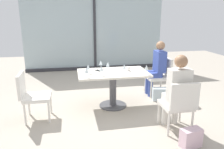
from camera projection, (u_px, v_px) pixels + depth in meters
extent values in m
plane|color=#A89E8E|center=(113.00, 106.00, 4.59)|extent=(12.00, 12.00, 0.00)
cube|color=#A4B7BC|center=(95.00, 29.00, 7.26)|extent=(4.59, 0.03, 2.70)
cube|color=#2D2D33|center=(95.00, 29.00, 7.23)|extent=(0.08, 0.06, 2.70)
cube|color=#2D2D33|center=(96.00, 68.00, 7.58)|extent=(4.59, 0.10, 0.10)
cube|color=silver|center=(113.00, 73.00, 4.40)|extent=(1.39, 0.82, 0.04)
cylinder|color=#4C4C51|center=(113.00, 90.00, 4.50)|extent=(0.14, 0.14, 0.69)
cylinder|color=#4C4C51|center=(113.00, 105.00, 4.59)|extent=(0.56, 0.56, 0.02)
cube|color=silver|center=(157.00, 77.00, 5.13)|extent=(0.46, 0.46, 0.06)
cube|color=silver|center=(167.00, 67.00, 5.11)|extent=(0.05, 0.46, 0.42)
cylinder|color=silver|center=(145.00, 84.00, 5.34)|extent=(0.04, 0.04, 0.39)
cylinder|color=silver|center=(151.00, 90.00, 4.96)|extent=(0.04, 0.04, 0.39)
cylinder|color=silver|center=(161.00, 83.00, 5.41)|extent=(0.04, 0.04, 0.39)
cylinder|color=silver|center=(168.00, 89.00, 5.04)|extent=(0.04, 0.04, 0.39)
cube|color=silver|center=(176.00, 105.00, 3.58)|extent=(0.46, 0.46, 0.06)
cube|color=silver|center=(185.00, 97.00, 3.28)|extent=(0.46, 0.05, 0.42)
cylinder|color=silver|center=(180.00, 112.00, 3.87)|extent=(0.04, 0.04, 0.39)
cylinder|color=silver|center=(159.00, 113.00, 3.79)|extent=(0.04, 0.04, 0.39)
cylinder|color=silver|center=(192.00, 122.00, 3.49)|extent=(0.04, 0.04, 0.39)
cylinder|color=silver|center=(169.00, 125.00, 3.42)|extent=(0.04, 0.04, 0.39)
cube|color=silver|center=(37.00, 97.00, 3.92)|extent=(0.46, 0.46, 0.06)
cube|color=silver|center=(21.00, 85.00, 3.81)|extent=(0.05, 0.46, 0.42)
cylinder|color=silver|center=(49.00, 113.00, 3.83)|extent=(0.04, 0.04, 0.39)
cylinder|color=silver|center=(51.00, 104.00, 4.21)|extent=(0.04, 0.04, 0.39)
cylinder|color=silver|center=(25.00, 114.00, 3.76)|extent=(0.04, 0.04, 0.39)
cylinder|color=silver|center=(29.00, 105.00, 4.14)|extent=(0.04, 0.04, 0.39)
cylinder|color=#384C9E|center=(148.00, 85.00, 5.23)|extent=(0.11, 0.11, 0.45)
cube|color=#384C9E|center=(152.00, 73.00, 5.18)|extent=(0.32, 0.13, 0.11)
cylinder|color=#384C9E|center=(150.00, 87.00, 5.06)|extent=(0.11, 0.11, 0.45)
cube|color=#384C9E|center=(155.00, 75.00, 5.01)|extent=(0.32, 0.13, 0.11)
cube|color=#384C9E|center=(160.00, 61.00, 5.03)|extent=(0.20, 0.34, 0.48)
sphere|color=#936B4C|center=(161.00, 46.00, 4.94)|extent=(0.20, 0.20, 0.20)
cylinder|color=silver|center=(175.00, 111.00, 3.81)|extent=(0.11, 0.11, 0.45)
cube|color=silver|center=(179.00, 98.00, 3.65)|extent=(0.13, 0.32, 0.11)
cylinder|color=silver|center=(165.00, 112.00, 3.78)|extent=(0.11, 0.11, 0.45)
cube|color=silver|center=(169.00, 99.00, 3.62)|extent=(0.13, 0.32, 0.11)
cube|color=silver|center=(179.00, 84.00, 3.43)|extent=(0.34, 0.20, 0.48)
sphere|color=#936B4C|center=(181.00, 61.00, 3.33)|extent=(0.20, 0.20, 0.20)
cylinder|color=silver|center=(101.00, 76.00, 4.14)|extent=(0.06, 0.06, 0.00)
cylinder|color=silver|center=(101.00, 73.00, 4.12)|extent=(0.01, 0.01, 0.08)
cone|color=silver|center=(101.00, 69.00, 4.10)|extent=(0.07, 0.07, 0.09)
cylinder|color=silver|center=(101.00, 69.00, 4.64)|extent=(0.06, 0.06, 0.00)
cylinder|color=silver|center=(101.00, 67.00, 4.63)|extent=(0.01, 0.01, 0.08)
cone|color=silver|center=(101.00, 62.00, 4.60)|extent=(0.07, 0.07, 0.09)
cylinder|color=silver|center=(124.00, 73.00, 4.30)|extent=(0.06, 0.06, 0.00)
cylinder|color=silver|center=(124.00, 71.00, 4.29)|extent=(0.01, 0.01, 0.08)
cone|color=silver|center=(124.00, 66.00, 4.26)|extent=(0.07, 0.07, 0.09)
cylinder|color=silver|center=(146.00, 74.00, 4.22)|extent=(0.06, 0.06, 0.00)
cylinder|color=silver|center=(146.00, 72.00, 4.21)|extent=(0.01, 0.01, 0.08)
cone|color=silver|center=(147.00, 67.00, 4.19)|extent=(0.07, 0.07, 0.09)
cylinder|color=silver|center=(108.00, 71.00, 4.49)|extent=(0.06, 0.06, 0.00)
cylinder|color=silver|center=(108.00, 68.00, 4.48)|extent=(0.01, 0.01, 0.08)
cone|color=silver|center=(108.00, 64.00, 4.46)|extent=(0.07, 0.07, 0.09)
cylinder|color=silver|center=(88.00, 74.00, 4.27)|extent=(0.06, 0.06, 0.00)
cylinder|color=silver|center=(88.00, 71.00, 4.26)|extent=(0.01, 0.01, 0.08)
cone|color=silver|center=(88.00, 67.00, 4.23)|extent=(0.07, 0.07, 0.09)
cylinder|color=silver|center=(87.00, 77.00, 4.02)|extent=(0.06, 0.06, 0.00)
cylinder|color=silver|center=(87.00, 75.00, 4.01)|extent=(0.01, 0.01, 0.08)
cone|color=silver|center=(86.00, 70.00, 3.98)|extent=(0.07, 0.07, 0.09)
cylinder|color=white|center=(128.00, 69.00, 4.46)|extent=(0.08, 0.08, 0.09)
cube|color=black|center=(99.00, 71.00, 4.49)|extent=(0.14, 0.16, 0.01)
cube|color=silver|center=(159.00, 94.00, 4.86)|extent=(0.32, 0.21, 0.28)
cube|color=beige|center=(191.00, 138.00, 3.15)|extent=(0.32, 0.21, 0.28)
cube|color=#232328|center=(173.00, 95.00, 4.83)|extent=(0.32, 0.21, 0.28)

